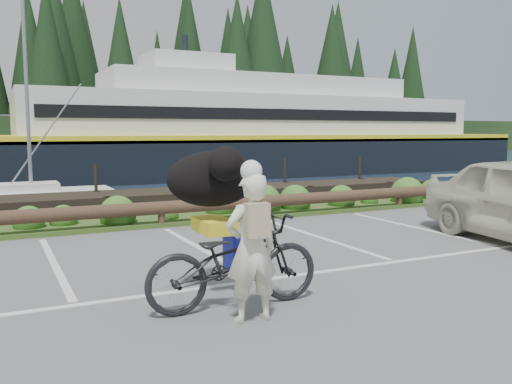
% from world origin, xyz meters
% --- Properties ---
extents(ground, '(72.00, 72.00, 0.00)m').
position_xyz_m(ground, '(0.00, 0.00, 0.00)').
color(ground, '#58585A').
extents(harbor_backdrop, '(170.00, 160.00, 30.00)m').
position_xyz_m(harbor_backdrop, '(0.39, 78.52, -0.00)').
color(harbor_backdrop, '#19283D').
rests_on(harbor_backdrop, ground).
extents(vegetation_strip, '(34.00, 1.60, 0.10)m').
position_xyz_m(vegetation_strip, '(0.00, 5.30, 0.05)').
color(vegetation_strip, '#3D5B21').
rests_on(vegetation_strip, ground).
extents(log_rail, '(32.00, 0.30, 0.60)m').
position_xyz_m(log_rail, '(0.00, 4.60, 0.00)').
color(log_rail, '#443021').
rests_on(log_rail, ground).
extents(bicycle, '(2.29, 0.86, 1.19)m').
position_xyz_m(bicycle, '(-0.81, -1.36, 0.59)').
color(bicycle, black).
rests_on(bicycle, ground).
extents(cyclist, '(0.65, 0.43, 1.73)m').
position_xyz_m(cyclist, '(-0.83, -1.89, 0.87)').
color(cyclist, '#EBE7C7').
rests_on(cyclist, ground).
extents(dog, '(0.68, 1.32, 0.75)m').
position_xyz_m(dog, '(-0.79, -0.63, 1.57)').
color(dog, black).
rests_on(dog, bicycle).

